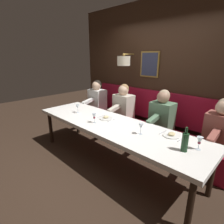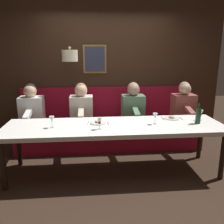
{
  "view_description": "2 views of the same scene",
  "coord_description": "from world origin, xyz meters",
  "px_view_note": "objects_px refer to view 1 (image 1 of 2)",
  "views": [
    {
      "loc": [
        -1.94,
        -1.92,
        1.81
      ],
      "look_at": [
        0.05,
        0.03,
        0.92
      ],
      "focal_mm": 28.45,
      "sensor_mm": 36.0,
      "label": 1
    },
    {
      "loc": [
        -3.23,
        0.33,
        1.75
      ],
      "look_at": [
        0.05,
        0.03,
        0.92
      ],
      "focal_mm": 37.79,
      "sensor_mm": 36.0,
      "label": 2
    }
  ],
  "objects_px": {
    "diner_far": "(97,97)",
    "wine_glass_0": "(94,116)",
    "wine_glass_3": "(141,127)",
    "diner_nearest": "(220,127)",
    "wine_glass_1": "(78,107)",
    "diner_near": "(162,113)",
    "diner_middle": "(123,104)",
    "dining_table": "(111,127)",
    "wine_glass_2": "(200,141)",
    "wine_bottle": "(185,142)"
  },
  "relations": [
    {
      "from": "diner_nearest",
      "to": "wine_glass_1",
      "type": "relative_size",
      "value": 4.82
    },
    {
      "from": "wine_glass_1",
      "to": "wine_glass_3",
      "type": "height_order",
      "value": "same"
    },
    {
      "from": "diner_far",
      "to": "wine_glass_1",
      "type": "height_order",
      "value": "diner_far"
    },
    {
      "from": "wine_glass_1",
      "to": "wine_glass_3",
      "type": "relative_size",
      "value": 1.0
    },
    {
      "from": "wine_glass_2",
      "to": "wine_glass_0",
      "type": "bearing_deg",
      "value": 100.59
    },
    {
      "from": "diner_middle",
      "to": "wine_glass_1",
      "type": "relative_size",
      "value": 4.82
    },
    {
      "from": "wine_glass_3",
      "to": "diner_near",
      "type": "bearing_deg",
      "value": 10.52
    },
    {
      "from": "wine_glass_0",
      "to": "wine_bottle",
      "type": "height_order",
      "value": "wine_bottle"
    },
    {
      "from": "wine_bottle",
      "to": "wine_glass_0",
      "type": "bearing_deg",
      "value": 95.55
    },
    {
      "from": "diner_nearest",
      "to": "wine_glass_2",
      "type": "distance_m",
      "value": 0.77
    },
    {
      "from": "dining_table",
      "to": "diner_near",
      "type": "xyz_separation_m",
      "value": [
        0.88,
        -0.43,
        0.13
      ]
    },
    {
      "from": "diner_far",
      "to": "diner_middle",
      "type": "bearing_deg",
      "value": -90.0
    },
    {
      "from": "dining_table",
      "to": "wine_glass_0",
      "type": "height_order",
      "value": "wine_glass_0"
    },
    {
      "from": "diner_middle",
      "to": "wine_bottle",
      "type": "bearing_deg",
      "value": -117.88
    },
    {
      "from": "wine_glass_0",
      "to": "wine_glass_1",
      "type": "relative_size",
      "value": 1.0
    },
    {
      "from": "diner_near",
      "to": "diner_middle",
      "type": "height_order",
      "value": "same"
    },
    {
      "from": "wine_glass_0",
      "to": "wine_glass_1",
      "type": "distance_m",
      "value": 0.67
    },
    {
      "from": "dining_table",
      "to": "diner_middle",
      "type": "height_order",
      "value": "diner_middle"
    },
    {
      "from": "dining_table",
      "to": "wine_bottle",
      "type": "relative_size",
      "value": 10.55
    },
    {
      "from": "diner_far",
      "to": "wine_bottle",
      "type": "relative_size",
      "value": 2.64
    },
    {
      "from": "wine_glass_2",
      "to": "wine_glass_3",
      "type": "relative_size",
      "value": 1.0
    },
    {
      "from": "diner_nearest",
      "to": "wine_glass_3",
      "type": "distance_m",
      "value": 1.18
    },
    {
      "from": "dining_table",
      "to": "wine_glass_3",
      "type": "height_order",
      "value": "wine_glass_3"
    },
    {
      "from": "diner_nearest",
      "to": "diner_near",
      "type": "bearing_deg",
      "value": 90.0
    },
    {
      "from": "dining_table",
      "to": "diner_middle",
      "type": "bearing_deg",
      "value": 29.68
    },
    {
      "from": "wine_glass_3",
      "to": "wine_bottle",
      "type": "relative_size",
      "value": 0.55
    },
    {
      "from": "dining_table",
      "to": "diner_far",
      "type": "height_order",
      "value": "diner_far"
    },
    {
      "from": "diner_nearest",
      "to": "diner_far",
      "type": "height_order",
      "value": "same"
    },
    {
      "from": "diner_middle",
      "to": "wine_glass_3",
      "type": "relative_size",
      "value": 4.82
    },
    {
      "from": "wine_glass_1",
      "to": "wine_bottle",
      "type": "xyz_separation_m",
      "value": [
        0.01,
        -2.11,
        -0.0
      ]
    },
    {
      "from": "diner_middle",
      "to": "wine_glass_2",
      "type": "xyz_separation_m",
      "value": [
        -0.76,
        -1.84,
        0.04
      ]
    },
    {
      "from": "wine_glass_2",
      "to": "wine_glass_3",
      "type": "bearing_deg",
      "value": 99.54
    },
    {
      "from": "wine_bottle",
      "to": "dining_table",
      "type": "bearing_deg",
      "value": 88.42
    },
    {
      "from": "wine_glass_3",
      "to": "wine_glass_0",
      "type": "bearing_deg",
      "value": 101.55
    },
    {
      "from": "dining_table",
      "to": "diner_far",
      "type": "relative_size",
      "value": 4.0
    },
    {
      "from": "wine_glass_3",
      "to": "diner_far",
      "type": "bearing_deg",
      "value": 65.58
    },
    {
      "from": "diner_middle",
      "to": "wine_bottle",
      "type": "xyz_separation_m",
      "value": [
        -0.92,
        -1.73,
        0.04
      ]
    },
    {
      "from": "diner_middle",
      "to": "wine_glass_1",
      "type": "bearing_deg",
      "value": 158.03
    },
    {
      "from": "wine_glass_0",
      "to": "wine_glass_1",
      "type": "height_order",
      "value": "same"
    },
    {
      "from": "wine_glass_3",
      "to": "wine_bottle",
      "type": "xyz_separation_m",
      "value": [
        -0.03,
        -0.64,
        -0.0
      ]
    },
    {
      "from": "wine_glass_1",
      "to": "dining_table",
      "type": "bearing_deg",
      "value": -87.02
    },
    {
      "from": "diner_far",
      "to": "wine_glass_2",
      "type": "relative_size",
      "value": 4.82
    },
    {
      "from": "diner_far",
      "to": "wine_glass_0",
      "type": "relative_size",
      "value": 4.82
    },
    {
      "from": "diner_near",
      "to": "wine_glass_1",
      "type": "bearing_deg",
      "value": 125.45
    },
    {
      "from": "dining_table",
      "to": "diner_far",
      "type": "xyz_separation_m",
      "value": [
        0.88,
        1.37,
        0.13
      ]
    },
    {
      "from": "wine_glass_0",
      "to": "dining_table",
      "type": "bearing_deg",
      "value": -51.96
    },
    {
      "from": "diner_middle",
      "to": "wine_glass_2",
      "type": "distance_m",
      "value": 1.99
    },
    {
      "from": "diner_near",
      "to": "diner_far",
      "type": "height_order",
      "value": "same"
    },
    {
      "from": "diner_nearest",
      "to": "wine_glass_3",
      "type": "relative_size",
      "value": 4.82
    },
    {
      "from": "wine_glass_1",
      "to": "wine_glass_3",
      "type": "bearing_deg",
      "value": -88.55
    }
  ]
}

